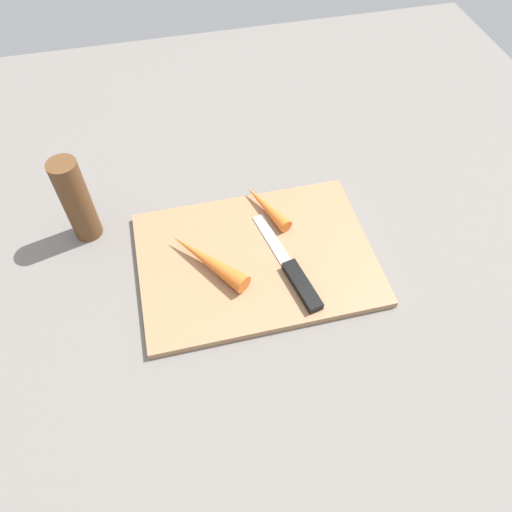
{
  "coord_description": "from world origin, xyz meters",
  "views": [
    {
      "loc": [
        0.1,
        0.44,
        0.61
      ],
      "look_at": [
        0.0,
        0.0,
        0.01
      ],
      "focal_mm": 34.02,
      "sensor_mm": 36.0,
      "label": 1
    }
  ],
  "objects_px": {
    "carrot_short": "(266,206)",
    "pepper_grinder": "(76,201)",
    "knife": "(298,279)",
    "carrot_long": "(206,258)",
    "cutting_board": "(256,258)"
  },
  "relations": [
    {
      "from": "knife",
      "to": "carrot_short",
      "type": "height_order",
      "value": "carrot_short"
    },
    {
      "from": "carrot_long",
      "to": "pepper_grinder",
      "type": "relative_size",
      "value": 0.99
    },
    {
      "from": "knife",
      "to": "pepper_grinder",
      "type": "distance_m",
      "value": 0.36
    },
    {
      "from": "cutting_board",
      "to": "knife",
      "type": "relative_size",
      "value": 1.8
    },
    {
      "from": "cutting_board",
      "to": "carrot_long",
      "type": "bearing_deg",
      "value": -1.91
    },
    {
      "from": "carrot_short",
      "to": "pepper_grinder",
      "type": "bearing_deg",
      "value": 61.47
    },
    {
      "from": "cutting_board",
      "to": "carrot_long",
      "type": "distance_m",
      "value": 0.08
    },
    {
      "from": "cutting_board",
      "to": "carrot_long",
      "type": "xyz_separation_m",
      "value": [
        0.08,
        -0.0,
        0.02
      ]
    },
    {
      "from": "cutting_board",
      "to": "pepper_grinder",
      "type": "distance_m",
      "value": 0.29
    },
    {
      "from": "knife",
      "to": "pepper_grinder",
      "type": "height_order",
      "value": "pepper_grinder"
    },
    {
      "from": "carrot_short",
      "to": "cutting_board",
      "type": "bearing_deg",
      "value": 134.63
    },
    {
      "from": "pepper_grinder",
      "to": "cutting_board",
      "type": "bearing_deg",
      "value": 154.58
    },
    {
      "from": "carrot_long",
      "to": "carrot_short",
      "type": "relative_size",
      "value": 1.32
    },
    {
      "from": "carrot_long",
      "to": "carrot_short",
      "type": "distance_m",
      "value": 0.14
    },
    {
      "from": "cutting_board",
      "to": "knife",
      "type": "height_order",
      "value": "knife"
    }
  ]
}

